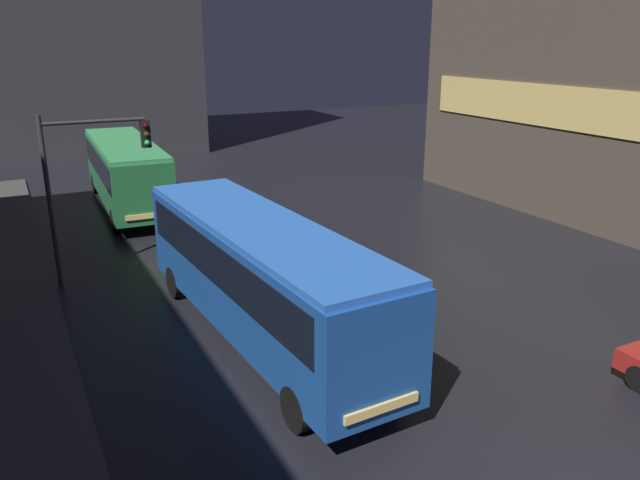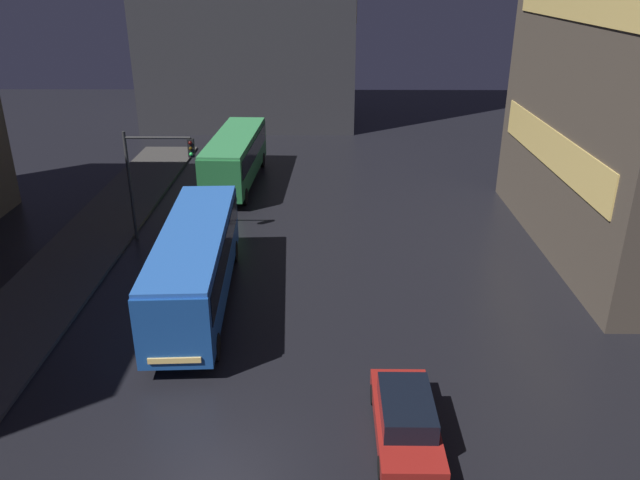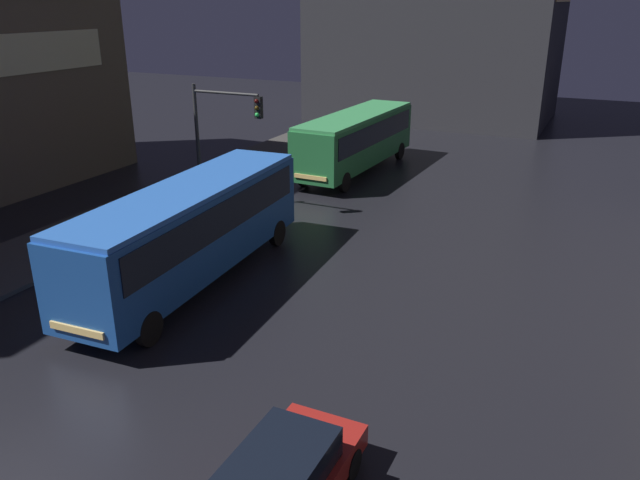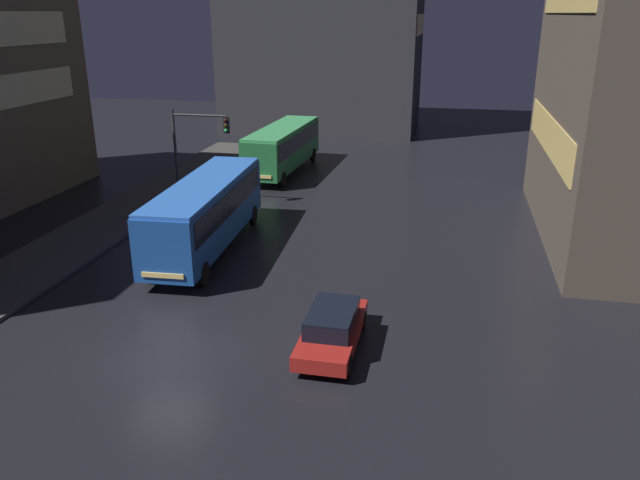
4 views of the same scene
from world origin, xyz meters
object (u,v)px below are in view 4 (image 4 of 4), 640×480
(traffic_light_main, at_px, (195,141))
(car_taxi, at_px, (332,328))
(bus_far, at_px, (283,144))
(bus_near, at_px, (206,208))

(traffic_light_main, bearing_deg, car_taxi, -53.73)
(bus_far, bearing_deg, traffic_light_main, 75.44)
(bus_far, bearing_deg, bus_near, 94.20)
(bus_near, height_order, car_taxi, bus_near)
(car_taxi, distance_m, traffic_light_main, 18.57)
(bus_near, xyz_separation_m, bus_far, (-0.51, 15.77, -0.08))
(bus_near, height_order, bus_far, bus_near)
(car_taxi, bearing_deg, bus_far, -70.99)
(car_taxi, relative_size, traffic_light_main, 0.82)
(bus_far, relative_size, car_taxi, 2.33)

